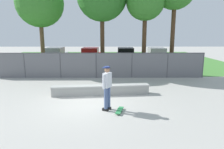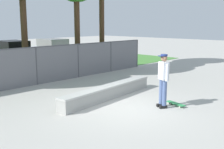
% 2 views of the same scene
% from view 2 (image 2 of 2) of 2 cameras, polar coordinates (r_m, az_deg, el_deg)
% --- Properties ---
extents(ground_plane, '(80.00, 80.00, 0.00)m').
position_cam_2_polar(ground_plane, '(9.76, 3.18, -6.78)').
color(ground_plane, '#ADAAA3').
extents(concrete_ledge, '(5.04, 0.96, 0.51)m').
position_cam_2_polar(concrete_ledge, '(10.95, -0.61, -3.47)').
color(concrete_ledge, '#999993').
rests_on(concrete_ledge, ground).
extents(skateboarder, '(0.41, 0.54, 1.84)m').
position_cam_2_polar(skateboarder, '(9.75, 10.28, -0.70)').
color(skateboarder, black).
rests_on(skateboarder, ground).
extents(skateboard, '(0.39, 0.82, 0.09)m').
position_cam_2_polar(skateboard, '(10.27, 12.67, -5.72)').
color(skateboard, '#2D8C4C').
rests_on(skateboard, ground).
extents(chainlink_fence, '(15.32, 0.07, 1.79)m').
position_cam_2_polar(chainlink_fence, '(13.67, -14.93, 2.02)').
color(chainlink_fence, '#4C4C51').
rests_on(chainlink_fence, ground).
extents(car_black, '(2.10, 4.25, 1.66)m').
position_cam_2_polar(car_black, '(21.10, -19.38, 4.23)').
color(car_black, black).
rests_on(car_black, ground).
extents(car_white, '(2.10, 4.25, 1.66)m').
position_cam_2_polar(car_white, '(22.64, -11.96, 4.96)').
color(car_white, silver).
rests_on(car_white, ground).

